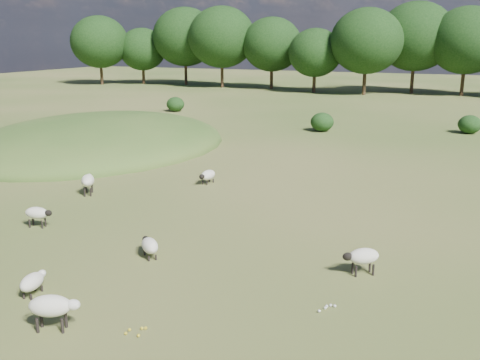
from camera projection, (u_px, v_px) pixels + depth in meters
name	position (u px, v px, depth m)	size (l,w,h in m)	color
ground	(303.00, 139.00, 38.62)	(160.00, 160.00, 0.00)	#32571B
mound	(98.00, 145.00, 36.18)	(16.00, 20.00, 4.00)	#33561E
treeline	(378.00, 42.00, 68.72)	(96.28, 14.66, 11.70)	black
shrubs	(307.00, 116.00, 44.93)	(28.71, 7.44, 1.46)	black
sheep_0	(363.00, 257.00, 16.23)	(1.17, 0.98, 0.85)	beige
sheep_1	(37.00, 213.00, 20.35)	(1.15, 0.66, 0.80)	beige
sheep_2	(88.00, 181.00, 24.65)	(1.06, 1.32, 0.94)	beige
sheep_3	(52.00, 306.00, 13.10)	(1.34, 0.92, 0.93)	beige
sheep_4	(149.00, 245.00, 17.58)	(1.09, 1.03, 0.66)	beige
sheep_5	(33.00, 282.00, 15.00)	(0.63, 1.13, 0.63)	beige
sheep_6	(208.00, 175.00, 26.53)	(0.64, 1.22, 0.68)	beige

